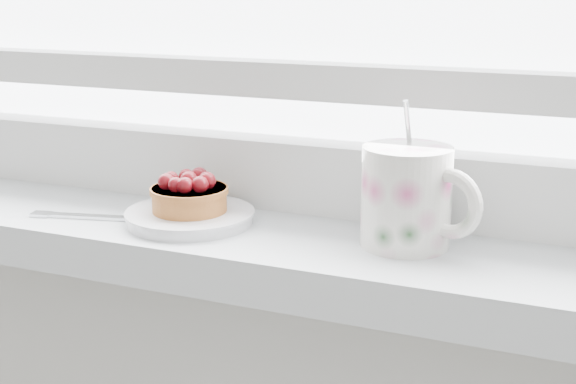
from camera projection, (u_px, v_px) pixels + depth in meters
The scene contains 4 objects.
saucer at pixel (190, 217), 0.77m from camera, with size 0.12×0.12×0.01m, color silver.
raspberry_tart at pixel (189, 194), 0.76m from camera, with size 0.07×0.07×0.04m.
floral_mug at pixel (409, 195), 0.69m from camera, with size 0.12×0.10×0.13m.
fork at pixel (122, 218), 0.78m from camera, with size 0.19×0.06×0.00m.
Camera 1 is at (0.30, 1.24, 1.17)m, focal length 50.00 mm.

